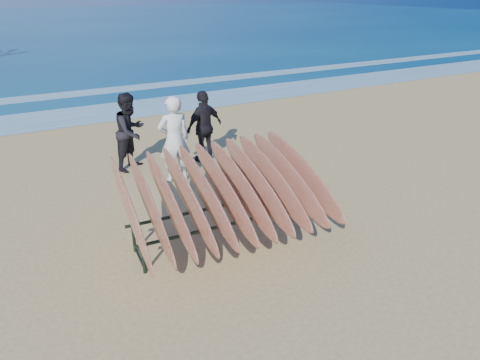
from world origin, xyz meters
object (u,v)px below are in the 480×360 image
at_px(person_white, 174,140).
at_px(person_dark_a, 131,132).
at_px(person_dark_b, 204,127).
at_px(surfboard_rack, 223,190).

distance_m(person_white, person_dark_a, 1.36).
xyz_separation_m(person_white, person_dark_b, (1.08, 0.81, -0.08)).
distance_m(surfboard_rack, person_dark_b, 3.82).
bearing_deg(person_dark_b, person_dark_a, -28.23).
relative_size(person_white, person_dark_b, 1.09).
xyz_separation_m(surfboard_rack, person_dark_b, (1.27, 3.60, -0.08)).
xyz_separation_m(surfboard_rack, person_white, (0.19, 2.79, 0.01)).
relative_size(person_dark_a, person_dark_b, 1.03).
bearing_deg(person_dark_a, person_dark_b, -49.86).
xyz_separation_m(surfboard_rack, person_dark_a, (-0.46, 3.99, -0.05)).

